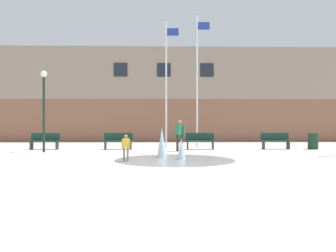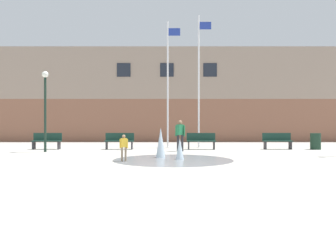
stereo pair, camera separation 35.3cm
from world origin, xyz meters
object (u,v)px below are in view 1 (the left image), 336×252
at_px(park_bench_near_trashcan, 200,141).
at_px(adult_watching, 180,133).
at_px(park_bench_center, 118,141).
at_px(lamp_post_left_lane, 44,99).
at_px(park_bench_under_left_flagpole, 45,141).
at_px(child_with_pink_shirt, 126,146).
at_px(trash_can, 313,141).
at_px(flagpole_right, 198,77).
at_px(park_bench_far_right, 275,141).
at_px(flagpole_left, 167,80).

height_order(park_bench_near_trashcan, adult_watching, adult_watching).
bearing_deg(park_bench_center, adult_watching, -23.35).
relative_size(park_bench_center, lamp_post_left_lane, 0.40).
xyz_separation_m(park_bench_under_left_flagpole, child_with_pink_shirt, (5.13, -6.19, 0.10)).
bearing_deg(trash_can, park_bench_center, 179.52).
relative_size(park_bench_under_left_flagpole, park_bench_center, 1.00).
relative_size(child_with_pink_shirt, trash_can, 1.10).
bearing_deg(lamp_post_left_lane, park_bench_near_trashcan, 12.44).
bearing_deg(park_bench_center, park_bench_under_left_flagpole, 179.23).
xyz_separation_m(park_bench_under_left_flagpole, flagpole_right, (8.64, 1.44, 3.75)).
distance_m(park_bench_under_left_flagpole, park_bench_center, 4.06).
height_order(park_bench_center, lamp_post_left_lane, lamp_post_left_lane).
relative_size(park_bench_center, adult_watching, 1.01).
height_order(park_bench_under_left_flagpole, adult_watching, adult_watching).
bearing_deg(child_with_pink_shirt, lamp_post_left_lane, -67.72).
height_order(park_bench_near_trashcan, park_bench_far_right, same).
height_order(park_bench_near_trashcan, trash_can, park_bench_near_trashcan).
bearing_deg(park_bench_far_right, trash_can, -4.19).
relative_size(park_bench_center, park_bench_near_trashcan, 1.00).
distance_m(park_bench_center, park_bench_far_right, 8.80).
relative_size(park_bench_near_trashcan, flagpole_right, 0.20).
bearing_deg(flagpole_right, park_bench_far_right, -18.83).
xyz_separation_m(park_bench_far_right, flagpole_right, (-4.22, 1.44, 3.75)).
xyz_separation_m(park_bench_near_trashcan, adult_watching, (-1.22, -1.39, 0.45)).
bearing_deg(adult_watching, flagpole_left, 58.38).
relative_size(adult_watching, lamp_post_left_lane, 0.39).
height_order(park_bench_far_right, trash_can, park_bench_far_right).
distance_m(park_bench_far_right, trash_can, 2.07).
distance_m(park_bench_far_right, flagpole_right, 5.82).
bearing_deg(flagpole_left, trash_can, -11.04).
height_order(park_bench_near_trashcan, child_with_pink_shirt, child_with_pink_shirt).
bearing_deg(park_bench_center, flagpole_left, 28.92).
bearing_deg(park_bench_center, trash_can, -0.48).
distance_m(park_bench_center, lamp_post_left_lane, 4.45).
relative_size(park_bench_center, park_bench_far_right, 1.00).
relative_size(park_bench_far_right, trash_can, 1.78).
relative_size(park_bench_near_trashcan, child_with_pink_shirt, 1.62).
xyz_separation_m(child_with_pink_shirt, trash_can, (9.79, 6.04, -0.13)).
bearing_deg(flagpole_left, lamp_post_left_lane, -151.78).
height_order(park_bench_center, park_bench_near_trashcan, same).
distance_m(park_bench_under_left_flagpole, park_bench_near_trashcan, 8.60).
xyz_separation_m(park_bench_under_left_flagpole, park_bench_center, (4.06, -0.05, 0.00)).
height_order(park_bench_center, flagpole_left, flagpole_left).
distance_m(park_bench_center, flagpole_left, 4.72).
distance_m(park_bench_far_right, lamp_post_left_lane, 12.58).
bearing_deg(park_bench_center, flagpole_right, 18.13).
distance_m(park_bench_near_trashcan, trash_can, 6.32).
bearing_deg(lamp_post_left_lane, park_bench_under_left_flagpole, 108.15).
relative_size(adult_watching, flagpole_left, 0.21).
bearing_deg(adult_watching, park_bench_far_right, -28.06).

